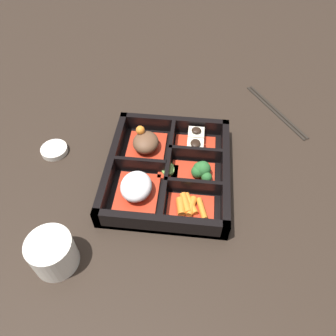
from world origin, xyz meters
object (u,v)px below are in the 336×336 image
object	(u,v)px
chopsticks	(276,111)
sauce_dish	(54,150)
bowl_rice	(136,188)
tea_cup	(52,252)

from	to	relation	value
chopsticks	sauce_dish	distance (m)	0.53
bowl_rice	sauce_dish	world-z (taller)	bowl_rice
bowl_rice	tea_cup	bearing A→B (deg)	142.21
tea_cup	sauce_dish	world-z (taller)	tea_cup
bowl_rice	tea_cup	distance (m)	0.18
chopsticks	sauce_dish	size ratio (longest dim) A/B	3.36
tea_cup	chopsticks	bearing A→B (deg)	-43.28
bowl_rice	chopsticks	distance (m)	0.41
chopsticks	sauce_dish	world-z (taller)	sauce_dish
tea_cup	sauce_dish	distance (m)	0.26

